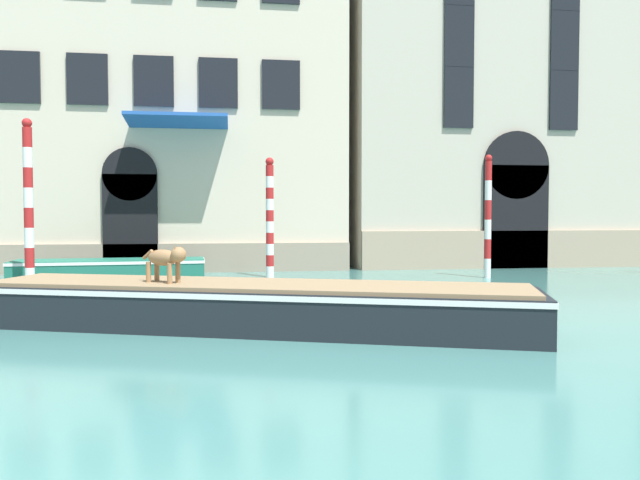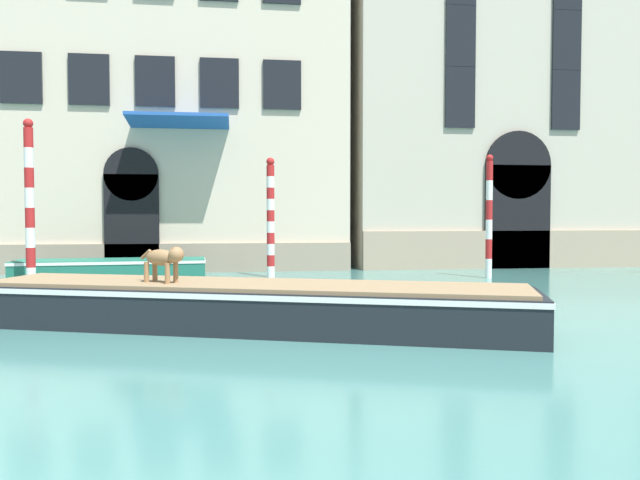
{
  "view_description": "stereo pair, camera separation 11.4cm",
  "coord_description": "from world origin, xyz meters",
  "px_view_note": "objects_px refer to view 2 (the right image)",
  "views": [
    {
      "loc": [
        2.89,
        -3.06,
        1.84
      ],
      "look_at": [
        5.02,
        11.83,
        1.2
      ],
      "focal_mm": 35.0,
      "sensor_mm": 36.0,
      "label": 1
    },
    {
      "loc": [
        3.0,
        -3.07,
        1.84
      ],
      "look_at": [
        5.02,
        11.83,
        1.2
      ],
      "focal_mm": 35.0,
      "sensor_mm": 36.0,
      "label": 2
    }
  ],
  "objects_px": {
    "boat_foreground": "(250,304)",
    "mooring_pole_0": "(489,216)",
    "dog_on_deck": "(164,258)",
    "mooring_pole_5": "(271,217)",
    "mooring_pole_2": "(30,203)",
    "boat_moored_near_palazzo": "(112,268)"
  },
  "relations": [
    {
      "from": "boat_foreground",
      "to": "mooring_pole_0",
      "type": "bearing_deg",
      "value": 64.21
    },
    {
      "from": "dog_on_deck",
      "to": "mooring_pole_5",
      "type": "xyz_separation_m",
      "value": [
        2.14,
        7.73,
        0.62
      ]
    },
    {
      "from": "mooring_pole_0",
      "to": "mooring_pole_5",
      "type": "xyz_separation_m",
      "value": [
        -6.14,
        1.04,
        -0.03
      ]
    },
    {
      "from": "boat_foreground",
      "to": "mooring_pole_2",
      "type": "distance_m",
      "value": 8.44
    },
    {
      "from": "dog_on_deck",
      "to": "mooring_pole_0",
      "type": "bearing_deg",
      "value": 77.96
    },
    {
      "from": "dog_on_deck",
      "to": "boat_moored_near_palazzo",
      "type": "xyz_separation_m",
      "value": [
        -2.34,
        7.99,
        -0.84
      ]
    },
    {
      "from": "dog_on_deck",
      "to": "mooring_pole_2",
      "type": "height_order",
      "value": "mooring_pole_2"
    },
    {
      "from": "boat_foreground",
      "to": "mooring_pole_5",
      "type": "height_order",
      "value": "mooring_pole_5"
    },
    {
      "from": "boat_foreground",
      "to": "boat_moored_near_palazzo",
      "type": "relative_size",
      "value": 1.72
    },
    {
      "from": "boat_moored_near_palazzo",
      "to": "boat_foreground",
      "type": "bearing_deg",
      "value": -69.36
    },
    {
      "from": "dog_on_deck",
      "to": "boat_moored_near_palazzo",
      "type": "distance_m",
      "value": 8.37
    },
    {
      "from": "boat_moored_near_palazzo",
      "to": "mooring_pole_5",
      "type": "xyz_separation_m",
      "value": [
        4.48,
        -0.26,
        1.45
      ]
    },
    {
      "from": "mooring_pole_5",
      "to": "mooring_pole_2",
      "type": "bearing_deg",
      "value": -165.15
    },
    {
      "from": "boat_foreground",
      "to": "mooring_pole_0",
      "type": "relative_size",
      "value": 2.59
    },
    {
      "from": "boat_foreground",
      "to": "mooring_pole_5",
      "type": "bearing_deg",
      "value": 103.69
    },
    {
      "from": "boat_moored_near_palazzo",
      "to": "mooring_pole_2",
      "type": "bearing_deg",
      "value": -134.03
    },
    {
      "from": "boat_moored_near_palazzo",
      "to": "mooring_pole_2",
      "type": "height_order",
      "value": "mooring_pole_2"
    },
    {
      "from": "dog_on_deck",
      "to": "mooring_pole_5",
      "type": "distance_m",
      "value": 8.05
    },
    {
      "from": "boat_moored_near_palazzo",
      "to": "mooring_pole_0",
      "type": "distance_m",
      "value": 10.8
    },
    {
      "from": "boat_moored_near_palazzo",
      "to": "mooring_pole_5",
      "type": "relative_size",
      "value": 1.54
    },
    {
      "from": "mooring_pole_2",
      "to": "mooring_pole_0",
      "type": "bearing_deg",
      "value": 2.66
    },
    {
      "from": "boat_foreground",
      "to": "boat_moored_near_palazzo",
      "type": "height_order",
      "value": "boat_foreground"
    }
  ]
}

